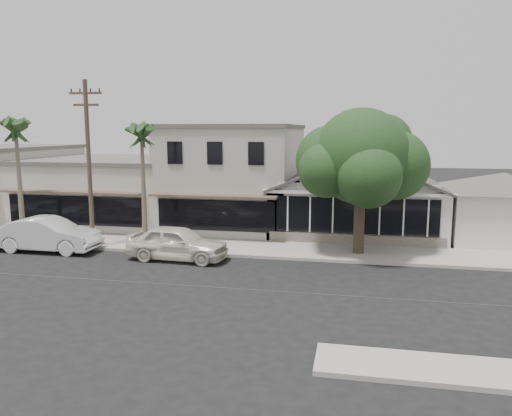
% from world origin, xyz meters
% --- Properties ---
extents(ground, '(140.00, 140.00, 0.00)m').
position_xyz_m(ground, '(0.00, 0.00, 0.00)').
color(ground, black).
rests_on(ground, ground).
extents(sidewalk_north, '(90.00, 3.50, 0.15)m').
position_xyz_m(sidewalk_north, '(-8.00, 6.75, 0.07)').
color(sidewalk_north, '#9E9991').
rests_on(sidewalk_north, ground).
extents(corner_shop, '(10.40, 8.60, 5.10)m').
position_xyz_m(corner_shop, '(5.00, 12.47, 2.62)').
color(corner_shop, silver).
rests_on(corner_shop, ground).
extents(side_cottage, '(6.00, 6.00, 3.00)m').
position_xyz_m(side_cottage, '(13.20, 11.50, 1.50)').
color(side_cottage, silver).
rests_on(side_cottage, ground).
extents(row_building_near, '(8.00, 10.00, 6.50)m').
position_xyz_m(row_building_near, '(-3.00, 13.50, 3.25)').
color(row_building_near, '#B9B5A7').
rests_on(row_building_near, ground).
extents(row_building_midnear, '(10.00, 10.00, 4.20)m').
position_xyz_m(row_building_midnear, '(-12.00, 13.50, 2.10)').
color(row_building_midnear, silver).
rests_on(row_building_midnear, ground).
extents(utility_pole, '(1.80, 0.24, 9.00)m').
position_xyz_m(utility_pole, '(-9.00, 5.20, 4.79)').
color(utility_pole, brown).
rests_on(utility_pole, ground).
extents(car_0, '(5.17, 2.33, 1.72)m').
position_xyz_m(car_0, '(-3.66, 3.90, 0.86)').
color(car_0, beige).
rests_on(car_0, ground).
extents(car_1, '(5.51, 1.96, 1.81)m').
position_xyz_m(car_1, '(-11.02, 4.21, 0.91)').
color(car_1, silver).
rests_on(car_1, ground).
extents(shade_tree, '(6.78, 6.13, 7.52)m').
position_xyz_m(shade_tree, '(5.10, 6.77, 4.95)').
color(shade_tree, '#493D2C').
rests_on(shade_tree, ground).
extents(palm_east, '(2.77, 2.77, 7.10)m').
position_xyz_m(palm_east, '(-6.29, 5.95, 6.09)').
color(palm_east, '#726651').
rests_on(palm_east, ground).
extents(palm_mid, '(2.29, 2.29, 7.44)m').
position_xyz_m(palm_mid, '(-14.24, 6.51, 6.38)').
color(palm_mid, '#726651').
rests_on(palm_mid, ground).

